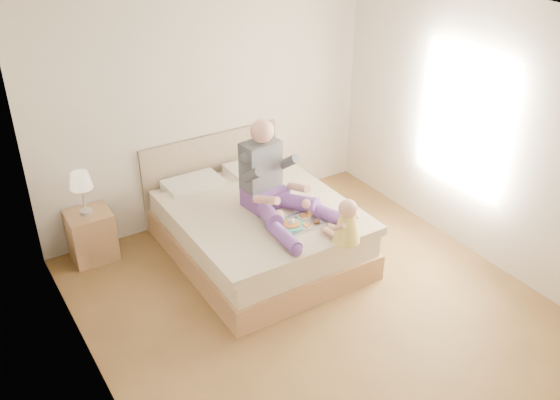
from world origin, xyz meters
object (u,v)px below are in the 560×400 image
bed (255,226)px  adult (273,186)px  tray (299,222)px  nightstand (91,235)px  baby (346,224)px

bed → adult: (0.08, -0.26, 0.57)m
tray → nightstand: bearing=137.1°
bed → adult: bearing=-73.2°
baby → nightstand: bearing=116.7°
bed → baby: (0.36, -1.09, 0.47)m
bed → tray: size_ratio=5.00×
nightstand → baby: bearing=-45.0°
adult → baby: adult is taller
nightstand → baby: baby is taller
nightstand → tray: bearing=-40.2°
bed → tray: (0.15, -0.62, 0.32)m
bed → tray: bearing=-76.5°
nightstand → bed: bearing=-27.6°
tray → baby: baby is taller
bed → adult: size_ratio=1.83×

